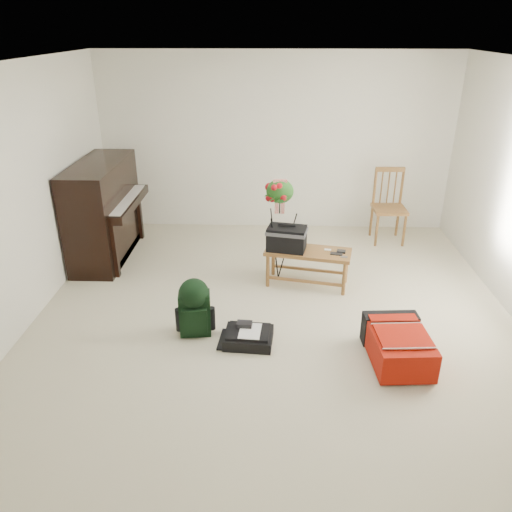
{
  "coord_description": "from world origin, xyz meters",
  "views": [
    {
      "loc": [
        -0.03,
        -4.36,
        2.81
      ],
      "look_at": [
        -0.2,
        0.35,
        0.6
      ],
      "focal_mm": 35.0,
      "sensor_mm": 36.0,
      "label": 1
    }
  ],
  "objects_px": {
    "red_suitcase": "(397,342)",
    "black_duffel": "(248,336)",
    "bench": "(294,244)",
    "green_backpack": "(194,305)",
    "dining_chair": "(389,207)",
    "flower_stand": "(279,230)",
    "piano": "(105,213)"
  },
  "relations": [
    {
      "from": "black_duffel",
      "to": "bench",
      "type": "bearing_deg",
      "value": 73.37
    },
    {
      "from": "piano",
      "to": "red_suitcase",
      "type": "xyz_separation_m",
      "value": [
        3.31,
        -2.13,
        -0.43
      ]
    },
    {
      "from": "black_duffel",
      "to": "green_backpack",
      "type": "distance_m",
      "value": 0.61
    },
    {
      "from": "red_suitcase",
      "to": "green_backpack",
      "type": "height_order",
      "value": "green_backpack"
    },
    {
      "from": "piano",
      "to": "dining_chair",
      "type": "height_order",
      "value": "piano"
    },
    {
      "from": "bench",
      "to": "green_backpack",
      "type": "relative_size",
      "value": 1.73
    },
    {
      "from": "bench",
      "to": "red_suitcase",
      "type": "height_order",
      "value": "bench"
    },
    {
      "from": "dining_chair",
      "to": "flower_stand",
      "type": "bearing_deg",
      "value": -142.65
    },
    {
      "from": "piano",
      "to": "red_suitcase",
      "type": "height_order",
      "value": "piano"
    },
    {
      "from": "dining_chair",
      "to": "red_suitcase",
      "type": "distance_m",
      "value": 2.84
    },
    {
      "from": "piano",
      "to": "flower_stand",
      "type": "xyz_separation_m",
      "value": [
        2.24,
        -0.57,
        0.02
      ]
    },
    {
      "from": "green_backpack",
      "to": "piano",
      "type": "bearing_deg",
      "value": 121.75
    },
    {
      "from": "black_duffel",
      "to": "flower_stand",
      "type": "bearing_deg",
      "value": 82.24
    },
    {
      "from": "red_suitcase",
      "to": "black_duffel",
      "type": "xyz_separation_m",
      "value": [
        -1.37,
        0.18,
        -0.1
      ]
    },
    {
      "from": "black_duffel",
      "to": "dining_chair",
      "type": "bearing_deg",
      "value": 59.26
    },
    {
      "from": "dining_chair",
      "to": "green_backpack",
      "type": "relative_size",
      "value": 1.7
    },
    {
      "from": "bench",
      "to": "flower_stand",
      "type": "bearing_deg",
      "value": 144.87
    },
    {
      "from": "green_backpack",
      "to": "bench",
      "type": "bearing_deg",
      "value": 40.33
    },
    {
      "from": "dining_chair",
      "to": "black_duffel",
      "type": "height_order",
      "value": "dining_chair"
    },
    {
      "from": "red_suitcase",
      "to": "flower_stand",
      "type": "bearing_deg",
      "value": 120.63
    },
    {
      "from": "red_suitcase",
      "to": "black_duffel",
      "type": "bearing_deg",
      "value": 168.35
    },
    {
      "from": "piano",
      "to": "red_suitcase",
      "type": "distance_m",
      "value": 3.96
    },
    {
      "from": "piano",
      "to": "dining_chair",
      "type": "bearing_deg",
      "value": 9.92
    },
    {
      "from": "piano",
      "to": "dining_chair",
      "type": "relative_size",
      "value": 1.48
    },
    {
      "from": "piano",
      "to": "flower_stand",
      "type": "relative_size",
      "value": 1.18
    },
    {
      "from": "green_backpack",
      "to": "flower_stand",
      "type": "bearing_deg",
      "value": 49.65
    },
    {
      "from": "red_suitcase",
      "to": "flower_stand",
      "type": "xyz_separation_m",
      "value": [
        -1.07,
        1.55,
        0.45
      ]
    },
    {
      "from": "bench",
      "to": "green_backpack",
      "type": "distance_m",
      "value": 1.46
    },
    {
      "from": "piano",
      "to": "bench",
      "type": "bearing_deg",
      "value": -17.27
    },
    {
      "from": "green_backpack",
      "to": "black_duffel",
      "type": "bearing_deg",
      "value": -21.63
    },
    {
      "from": "black_duffel",
      "to": "green_backpack",
      "type": "xyz_separation_m",
      "value": [
        -0.53,
        0.14,
        0.26
      ]
    },
    {
      "from": "green_backpack",
      "to": "dining_chair",
      "type": "bearing_deg",
      "value": 39.76
    }
  ]
}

